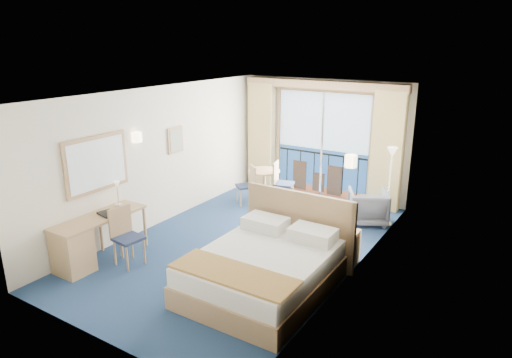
# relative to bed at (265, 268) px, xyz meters

# --- Properties ---
(floor) EXTENTS (6.50, 6.50, 0.00)m
(floor) POSITION_rel_bed_xyz_m (-1.10, 1.14, -0.34)
(floor) COLOR navy
(floor) RESTS_ON ground
(room_walls) EXTENTS (4.04, 6.54, 2.72)m
(room_walls) POSITION_rel_bed_xyz_m (-1.10, 1.14, 1.44)
(room_walls) COLOR silver
(room_walls) RESTS_ON ground
(balcony_door) EXTENTS (2.36, 0.03, 2.52)m
(balcony_door) POSITION_rel_bed_xyz_m (-1.11, 4.36, 0.80)
(balcony_door) COLOR navy
(balcony_door) RESTS_ON room_walls
(curtain_left) EXTENTS (0.65, 0.22, 2.55)m
(curtain_left) POSITION_rel_bed_xyz_m (-2.65, 4.21, 0.94)
(curtain_left) COLOR #D5B475
(curtain_left) RESTS_ON room_walls
(curtain_right) EXTENTS (0.65, 0.22, 2.55)m
(curtain_right) POSITION_rel_bed_xyz_m (0.45, 4.21, 0.94)
(curtain_right) COLOR #D5B475
(curtain_right) RESTS_ON room_walls
(pelmet) EXTENTS (3.80, 0.25, 0.18)m
(pelmet) POSITION_rel_bed_xyz_m (-1.10, 4.24, 2.24)
(pelmet) COLOR tan
(pelmet) RESTS_ON room_walls
(mirror) EXTENTS (0.05, 1.25, 0.95)m
(mirror) POSITION_rel_bed_xyz_m (-3.07, -0.36, 1.21)
(mirror) COLOR tan
(mirror) RESTS_ON room_walls
(wall_print) EXTENTS (0.04, 0.42, 0.52)m
(wall_print) POSITION_rel_bed_xyz_m (-3.07, 1.59, 1.26)
(wall_print) COLOR tan
(wall_print) RESTS_ON room_walls
(sconce_left) EXTENTS (0.18, 0.18, 0.18)m
(sconce_left) POSITION_rel_bed_xyz_m (-3.04, 0.54, 1.51)
(sconce_left) COLOR #FFDFB2
(sconce_left) RESTS_ON room_walls
(sconce_right) EXTENTS (0.18, 0.18, 0.18)m
(sconce_right) POSITION_rel_bed_xyz_m (0.84, 0.99, 1.51)
(sconce_right) COLOR #FFDFB2
(sconce_right) RESTS_ON room_walls
(bed) EXTENTS (1.92, 2.29, 1.21)m
(bed) POSITION_rel_bed_xyz_m (0.00, 0.00, 0.00)
(bed) COLOR tan
(bed) RESTS_ON ground
(nightstand) EXTENTS (0.44, 0.41, 0.57)m
(nightstand) POSITION_rel_bed_xyz_m (0.66, 1.38, -0.05)
(nightstand) COLOR tan
(nightstand) RESTS_ON ground
(phone) EXTENTS (0.20, 0.18, 0.08)m
(phone) POSITION_rel_bed_xyz_m (0.61, 1.36, 0.27)
(phone) COLOR beige
(phone) RESTS_ON nightstand
(armchair) EXTENTS (0.99, 1.00, 0.68)m
(armchair) POSITION_rel_bed_xyz_m (0.43, 3.27, 0.00)
(armchair) COLOR #4B515B
(armchair) RESTS_ON ground
(floor_lamp) EXTENTS (0.22, 0.22, 1.57)m
(floor_lamp) POSITION_rel_bed_xyz_m (0.78, 3.38, 0.85)
(floor_lamp) COLOR silver
(floor_lamp) RESTS_ON ground
(desk) EXTENTS (0.55, 1.61, 0.76)m
(desk) POSITION_rel_bed_xyz_m (-2.81, -1.06, 0.08)
(desk) COLOR tan
(desk) RESTS_ON ground
(desk_chair) EXTENTS (0.47, 0.46, 0.96)m
(desk_chair) POSITION_rel_bed_xyz_m (-2.34, -0.52, 0.20)
(desk_chair) COLOR #202C4C
(desk_chair) RESTS_ON ground
(folder) EXTENTS (0.37, 0.30, 0.03)m
(folder) POSITION_rel_bed_xyz_m (-2.76, -0.48, 0.43)
(folder) COLOR black
(folder) RESTS_ON desk
(desk_lamp) EXTENTS (0.12, 0.12, 0.43)m
(desk_lamp) POSITION_rel_bed_xyz_m (-2.91, -0.12, 0.74)
(desk_lamp) COLOR silver
(desk_lamp) RESTS_ON desk
(round_table) EXTENTS (0.73, 0.73, 0.66)m
(round_table) POSITION_rel_bed_xyz_m (-2.13, 3.48, 0.16)
(round_table) COLOR tan
(round_table) RESTS_ON ground
(table_chair_a) EXTENTS (0.51, 0.50, 0.95)m
(table_chair_a) POSITION_rel_bed_xyz_m (-1.62, 3.33, 0.20)
(table_chair_a) COLOR #202C4C
(table_chair_a) RESTS_ON ground
(table_chair_b) EXTENTS (0.53, 0.53, 0.87)m
(table_chair_b) POSITION_rel_bed_xyz_m (-2.20, 2.93, 0.15)
(table_chair_b) COLOR #202C4C
(table_chair_b) RESTS_ON ground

